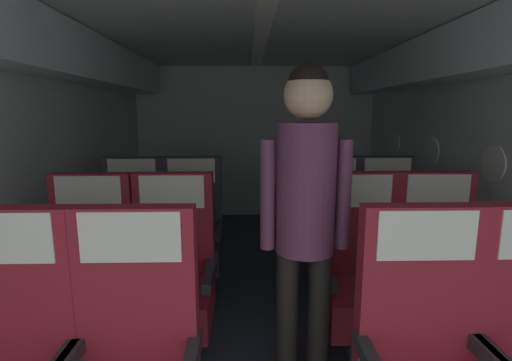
# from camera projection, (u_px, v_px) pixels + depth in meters

# --- Properties ---
(ground) EXTENTS (3.52, 5.71, 0.02)m
(ground) POSITION_uv_depth(u_px,v_px,m) (264.00, 311.00, 2.78)
(ground) COLOR #2D3342
(fuselage_shell) EXTENTS (3.40, 5.36, 2.13)m
(fuselage_shell) POSITION_uv_depth(u_px,v_px,m) (263.00, 101.00, 2.75)
(fuselage_shell) COLOR silver
(fuselage_shell) RESTS_ON ground
(seat_b_left_window) EXTENTS (0.51, 0.50, 1.09)m
(seat_b_left_window) POSITION_uv_depth(u_px,v_px,m) (89.00, 282.00, 2.22)
(seat_b_left_window) COLOR #38383D
(seat_b_left_window) RESTS_ON ground
(seat_b_left_aisle) EXTENTS (0.51, 0.50, 1.09)m
(seat_b_left_aisle) POSITION_uv_depth(u_px,v_px,m) (172.00, 280.00, 2.24)
(seat_b_left_aisle) COLOR #38383D
(seat_b_left_aisle) RESTS_ON ground
(seat_b_right_aisle) EXTENTS (0.51, 0.50, 1.09)m
(seat_b_right_aisle) POSITION_uv_depth(u_px,v_px,m) (439.00, 277.00, 2.28)
(seat_b_right_aisle) COLOR #38383D
(seat_b_right_aisle) RESTS_ON ground
(seat_b_right_window) EXTENTS (0.51, 0.50, 1.09)m
(seat_b_right_window) POSITION_uv_depth(u_px,v_px,m) (360.00, 278.00, 2.27)
(seat_b_right_window) COLOR #38383D
(seat_b_right_window) RESTS_ON ground
(seat_c_left_window) EXTENTS (0.51, 0.50, 1.09)m
(seat_c_left_window) POSITION_uv_depth(u_px,v_px,m) (132.00, 236.00, 3.05)
(seat_c_left_window) COLOR #38383D
(seat_c_left_window) RESTS_ON ground
(seat_c_left_aisle) EXTENTS (0.51, 0.50, 1.09)m
(seat_c_left_aisle) POSITION_uv_depth(u_px,v_px,m) (192.00, 235.00, 3.07)
(seat_c_left_aisle) COLOR #38383D
(seat_c_left_aisle) RESTS_ON ground
(seat_c_right_aisle) EXTENTS (0.51, 0.50, 1.09)m
(seat_c_right_aisle) POSITION_uv_depth(u_px,v_px,m) (388.00, 233.00, 3.11)
(seat_c_right_aisle) COLOR #38383D
(seat_c_right_aisle) RESTS_ON ground
(seat_c_right_window) EXTENTS (0.51, 0.50, 1.09)m
(seat_c_right_window) POSITION_uv_depth(u_px,v_px,m) (332.00, 235.00, 3.07)
(seat_c_right_window) COLOR #38383D
(seat_c_right_window) RESTS_ON ground
(flight_attendant) EXTENTS (0.43, 0.28, 1.66)m
(flight_attendant) POSITION_uv_depth(u_px,v_px,m) (306.00, 201.00, 1.77)
(flight_attendant) COLOR black
(flight_attendant) RESTS_ON ground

